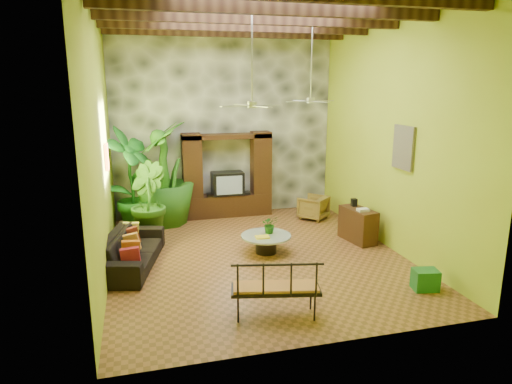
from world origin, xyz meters
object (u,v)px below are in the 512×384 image
object	(u,v)px
ceiling_fan_back	(311,91)
iron_bench	(277,286)
coffee_table	(266,241)
ceiling_fan_front	(252,94)
sofa	(131,250)
wicker_armchair	(313,207)
side_console	(358,225)
green_bin	(425,280)
tall_plant_a	(131,179)
tall_plant_b	(147,202)
tall_plant_c	(164,174)
entertainment_center	(227,181)

from	to	relation	value
ceiling_fan_back	iron_bench	xyz separation A→B (m)	(-1.97, -3.82, -2.86)
ceiling_fan_back	coffee_table	size ratio (longest dim) A/B	1.72
ceiling_fan_front	coffee_table	xyz separation A→B (m)	(0.44, 0.54, -3.15)
sofa	wicker_armchair	size ratio (longest dim) A/B	3.36
ceiling_fan_front	side_console	xyz separation A→B (m)	(2.71, 0.72, -3.01)
ceiling_fan_back	coffee_table	world-z (taller)	ceiling_fan_back
sofa	ceiling_fan_back	bearing A→B (deg)	-61.46
green_bin	tall_plant_a	bearing A→B (deg)	135.97
ceiling_fan_front	tall_plant_b	xyz separation A→B (m)	(-1.99, 2.09, -2.49)
tall_plant_c	ceiling_fan_back	bearing A→B (deg)	-26.24
iron_bench	side_console	bearing A→B (deg)	57.74
sofa	tall_plant_a	size ratio (longest dim) A/B	0.90
tall_plant_a	tall_plant_b	xyz separation A→B (m)	(0.33, -0.83, -0.38)
entertainment_center	iron_bench	size ratio (longest dim) A/B	1.64
ceiling_fan_front	iron_bench	xyz separation A→B (m)	(-0.17, -2.22, -2.86)
side_console	entertainment_center	bearing A→B (deg)	121.72
sofa	green_bin	world-z (taller)	sofa
entertainment_center	tall_plant_a	size ratio (longest dim) A/B	0.93
sofa	wicker_armchair	bearing A→B (deg)	-51.85
tall_plant_c	entertainment_center	bearing A→B (deg)	10.15
ceiling_fan_front	wicker_armchair	bearing A→B (deg)	48.08
ceiling_fan_front	side_console	distance (m)	4.12
iron_bench	tall_plant_c	bearing A→B (deg)	115.95
wicker_armchair	tall_plant_c	world-z (taller)	tall_plant_c
ceiling_fan_front	iron_bench	bearing A→B (deg)	-94.42
entertainment_center	side_console	size ratio (longest dim) A/B	2.48
wicker_armchair	side_console	bearing A→B (deg)	58.02
sofa	side_console	xyz separation A→B (m)	(5.09, 0.20, 0.05)
wicker_armchair	side_console	xyz separation A→B (m)	(0.33, -1.93, 0.07)
wicker_armchair	tall_plant_b	world-z (taller)	tall_plant_b
sofa	coffee_table	distance (m)	2.82
wicker_armchair	coffee_table	bearing A→B (deg)	5.68
tall_plant_a	coffee_table	xyz separation A→B (m)	(2.77, -2.38, -1.04)
coffee_table	iron_bench	world-z (taller)	iron_bench
ceiling_fan_front	tall_plant_c	size ratio (longest dim) A/B	0.70
ceiling_fan_front	side_console	bearing A→B (deg)	14.85
wicker_armchair	tall_plant_a	world-z (taller)	tall_plant_a
entertainment_center	green_bin	world-z (taller)	entertainment_center
entertainment_center	wicker_armchair	xyz separation A→B (m)	(2.18, -0.89, -0.65)
tall_plant_c	wicker_armchair	bearing A→B (deg)	-8.53
wicker_armchair	tall_plant_a	distance (m)	4.81
ceiling_fan_back	sofa	distance (m)	5.29
wicker_armchair	green_bin	distance (m)	4.59
entertainment_center	wicker_armchair	size ratio (longest dim) A/B	3.46
entertainment_center	tall_plant_a	xyz separation A→B (m)	(-2.53, -0.62, 0.33)
ceiling_fan_front	sofa	distance (m)	3.91
tall_plant_a	coffee_table	size ratio (longest dim) A/B	2.39
tall_plant_c	tall_plant_a	bearing A→B (deg)	-159.01
tall_plant_c	tall_plant_b	bearing A→B (deg)	-113.01
iron_bench	green_bin	distance (m)	2.90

